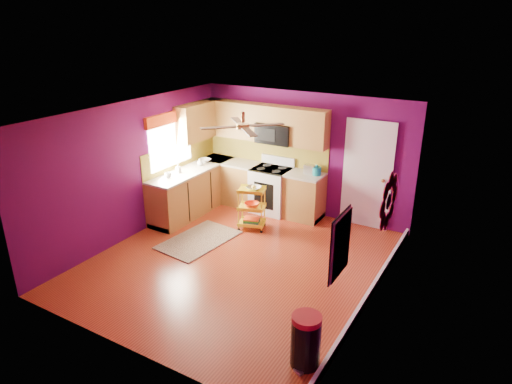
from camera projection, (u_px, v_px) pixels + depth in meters
The scene contains 18 objects.
ground at pixel (238, 262), 7.67m from camera, with size 5.00×5.00×0.00m, color maroon.
room_envelope at pixel (238, 170), 7.06m from camera, with size 4.54×5.04×2.52m.
lower_cabinets at pixel (230, 190), 9.61m from camera, with size 2.81×2.31×0.94m.
electric_range at pixel (271, 189), 9.50m from camera, with size 0.76×0.66×1.13m.
upper_cabinetry at pixel (243, 123), 9.35m from camera, with size 2.80×2.30×1.26m.
left_window at pixel (170, 132), 8.93m from camera, with size 0.08×1.35×1.08m.
panel_door at pixel (367, 176), 8.65m from camera, with size 0.95×0.11×2.15m.
right_wall_art at pixel (369, 219), 5.82m from camera, with size 0.04×2.74×1.04m.
ceiling_fan at pixel (243, 126), 7.00m from camera, with size 1.01×1.01×0.26m.
shag_rug at pixel (199, 240), 8.38m from camera, with size 0.90×1.47×0.02m, color black.
rolling_cart at pixel (252, 206), 8.70m from camera, with size 0.59×0.50×0.90m.
trash_can at pixel (306, 341), 5.31m from camera, with size 0.46×0.46×0.68m.
teal_kettle at pixel (317, 171), 8.93m from camera, with size 0.18×0.18×0.21m.
toaster at pixel (310, 169), 9.00m from camera, with size 0.22×0.15×0.18m, color beige.
soap_bottle_a at pixel (178, 168), 9.05m from camera, with size 0.08×0.09×0.19m, color #EA3F72.
soap_bottle_b at pixel (200, 162), 9.48m from camera, with size 0.12×0.12×0.16m, color white.
counter_dish at pixel (205, 160), 9.75m from camera, with size 0.25×0.25×0.06m, color white.
counter_cup at pixel (168, 175), 8.79m from camera, with size 0.13×0.13×0.10m, color white.
Camera 1 is at (3.65, -5.65, 3.88)m, focal length 32.00 mm.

